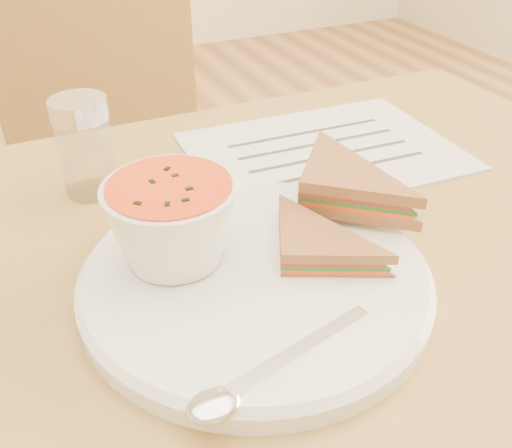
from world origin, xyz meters
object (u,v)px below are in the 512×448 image
plate (255,279)px  soup_bowl (173,226)px  condiment_shaker (86,147)px  chair_far (147,214)px

plate → soup_bowl: bearing=144.6°
plate → soup_bowl: 0.08m
soup_bowl → condiment_shaker: 0.18m
chair_far → soup_bowl: chair_far is taller
chair_far → soup_bowl: (-0.10, -0.57, 0.35)m
soup_bowl → plate: bearing=-35.4°
condiment_shaker → plate: bearing=-66.9°
plate → condiment_shaker: size_ratio=2.82×
chair_far → plate: size_ratio=3.01×
plate → condiment_shaker: bearing=113.1°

